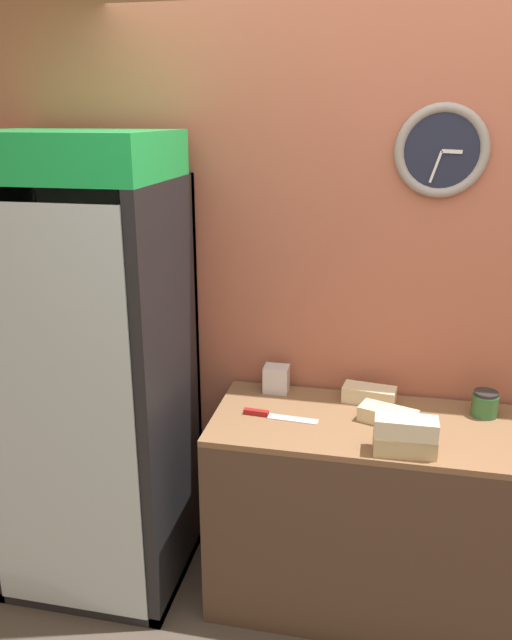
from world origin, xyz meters
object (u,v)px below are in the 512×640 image
chefs_knife (270,415)px  sandwich_stack_bottom (405,445)px  beverage_cooler (94,348)px  sandwich_flat_right (388,416)px  napkin_dispenser (276,379)px  sandwich_stack_middle (406,427)px  condiment_jar (485,404)px  sandwich_flat_left (369,394)px

chefs_knife → sandwich_stack_bottom: bearing=-19.1°
beverage_cooler → sandwich_flat_right: (1.27, 0.01, -0.20)m
napkin_dispenser → sandwich_stack_middle: bearing=-38.2°
condiment_jar → napkin_dispenser: size_ratio=0.89×
beverage_cooler → condiment_jar: beverage_cooler is taller
sandwich_stack_middle → napkin_dispenser: 0.72m
sandwich_flat_left → condiment_jar: size_ratio=2.20×
sandwich_flat_left → napkin_dispenser: (-0.42, 0.03, 0.02)m
beverage_cooler → sandwich_stack_bottom: size_ratio=8.61×
beverage_cooler → sandwich_flat_right: beverage_cooler is taller
sandwich_stack_middle → condiment_jar: size_ratio=2.13×
sandwich_stack_middle → sandwich_flat_left: sandwich_stack_middle is taller
beverage_cooler → sandwich_stack_middle: (1.33, -0.23, -0.12)m
sandwich_stack_middle → sandwich_flat_left: size_ratio=0.97×
sandwich_stack_bottom → sandwich_flat_right: size_ratio=0.93×
condiment_jar → napkin_dispenser: 0.89m
sandwich_stack_middle → sandwich_stack_bottom: bearing=180.0°
sandwich_stack_bottom → sandwich_flat_right: bearing=104.9°
sandwich_stack_middle → sandwich_flat_right: size_ratio=0.91×
sandwich_flat_right → sandwich_stack_bottom: bearing=-75.1°
condiment_jar → sandwich_stack_bottom: bearing=-130.8°
sandwich_stack_middle → sandwich_flat_right: (-0.06, 0.23, -0.08)m
condiment_jar → sandwich_flat_right: bearing=-159.0°
sandwich_stack_bottom → sandwich_stack_middle: bearing=0.0°
sandwich_flat_left → sandwich_flat_right: (0.08, -0.18, -0.00)m
napkin_dispenser → sandwich_flat_left: bearing=-3.9°
sandwich_stack_bottom → beverage_cooler: bearing=170.3°
sandwich_stack_bottom → sandwich_stack_middle: size_ratio=1.02×
sandwich_stack_bottom → sandwich_flat_right: 0.24m
beverage_cooler → napkin_dispenser: (0.77, 0.22, -0.17)m
sandwich_stack_bottom → sandwich_flat_left: bearing=109.2°
sandwich_flat_right → chefs_knife: bearing=-174.6°
sandwich_flat_right → napkin_dispenser: (-0.50, 0.21, 0.03)m
sandwich_stack_bottom → napkin_dispenser: size_ratio=1.94×
sandwich_flat_right → napkin_dispenser: napkin_dispenser is taller
sandwich_stack_middle → chefs_knife: (-0.54, 0.19, -0.10)m
sandwich_flat_right → chefs_knife: (-0.48, -0.05, -0.02)m
beverage_cooler → napkin_dispenser: 0.82m
chefs_knife → napkin_dispenser: size_ratio=2.63×
sandwich_stack_bottom → chefs_knife: size_ratio=0.74×
beverage_cooler → chefs_knife: (0.79, -0.04, -0.22)m
chefs_knife → condiment_jar: condiment_jar is taller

